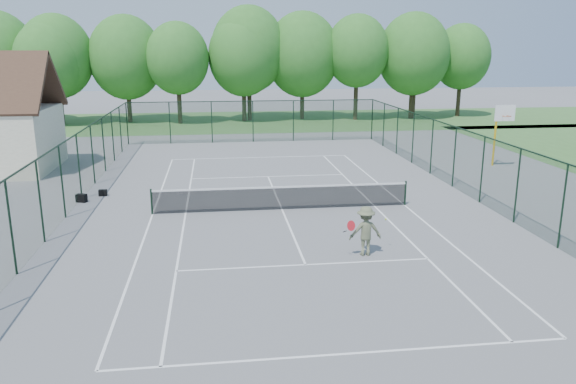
# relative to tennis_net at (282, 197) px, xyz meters

# --- Properties ---
(ground) EXTENTS (140.00, 140.00, 0.00)m
(ground) POSITION_rel_tennis_net_xyz_m (0.00, 0.00, -0.58)
(ground) COLOR slate
(ground) RESTS_ON ground
(grass_far) EXTENTS (80.00, 16.00, 0.01)m
(grass_far) POSITION_rel_tennis_net_xyz_m (0.00, 30.00, -0.57)
(grass_far) COLOR #467737
(grass_far) RESTS_ON ground
(court_lines) EXTENTS (11.05, 23.85, 0.01)m
(court_lines) POSITION_rel_tennis_net_xyz_m (0.00, 0.00, -0.57)
(court_lines) COLOR white
(court_lines) RESTS_ON ground
(tennis_net) EXTENTS (11.08, 0.08, 1.10)m
(tennis_net) POSITION_rel_tennis_net_xyz_m (0.00, 0.00, 0.00)
(tennis_net) COLOR black
(tennis_net) RESTS_ON ground
(fence_enclosure) EXTENTS (18.05, 36.05, 3.02)m
(fence_enclosure) POSITION_rel_tennis_net_xyz_m (0.00, 0.00, 0.98)
(fence_enclosure) COLOR #173620
(fence_enclosure) RESTS_ON ground
(tree_line_far) EXTENTS (39.40, 6.40, 9.70)m
(tree_line_far) POSITION_rel_tennis_net_xyz_m (0.00, 30.00, 5.42)
(tree_line_far) COLOR #3A2C1D
(tree_line_far) RESTS_ON ground
(basketball_goal) EXTENTS (1.20, 1.43, 3.65)m
(basketball_goal) POSITION_rel_tennis_net_xyz_m (13.49, 7.15, 1.99)
(basketball_goal) COLOR gold
(basketball_goal) RESTS_ON ground
(sports_bag_a) EXTENTS (0.52, 0.41, 0.37)m
(sports_bag_a) POSITION_rel_tennis_net_xyz_m (-8.87, 2.38, -0.39)
(sports_bag_a) COLOR black
(sports_bag_a) RESTS_ON ground
(sports_bag_b) EXTENTS (0.38, 0.23, 0.29)m
(sports_bag_b) POSITION_rel_tennis_net_xyz_m (-8.12, 3.38, -0.43)
(sports_bag_b) COLOR black
(sports_bag_b) RESTS_ON ground
(tennis_player) EXTENTS (1.71, 0.81, 1.70)m
(tennis_player) POSITION_rel_tennis_net_xyz_m (2.13, -5.76, 0.27)
(tennis_player) COLOR #63674A
(tennis_player) RESTS_ON ground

